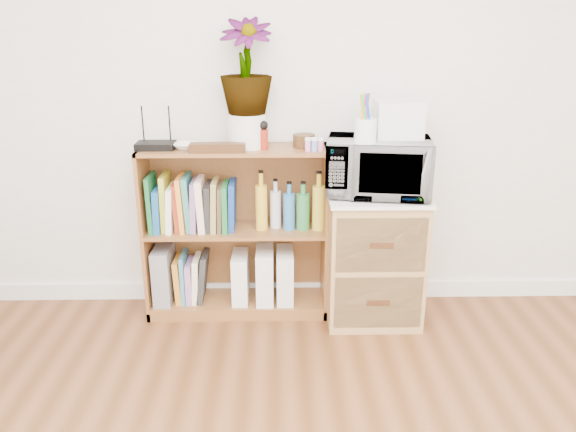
{
  "coord_description": "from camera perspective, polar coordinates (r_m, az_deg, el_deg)",
  "views": [
    {
      "loc": [
        -0.12,
        -0.81,
        1.57
      ],
      "look_at": [
        -0.07,
        1.95,
        0.62
      ],
      "focal_mm": 35.0,
      "sensor_mm": 36.0,
      "label": 1
    }
  ],
  "objects": [
    {
      "name": "wooden_bowl",
      "position": [
        2.98,
        1.63,
        7.65
      ],
      "size": [
        0.12,
        0.12,
        0.07
      ],
      "primitive_type": "cylinder",
      "color": "#341F0E",
      "rests_on": "bookshelf"
    },
    {
      "name": "magazine_holder_left",
      "position": [
        3.21,
        -4.86,
        -6.18
      ],
      "size": [
        0.09,
        0.22,
        0.28
      ],
      "primitive_type": "cube",
      "color": "white",
      "rests_on": "bookshelf"
    },
    {
      "name": "potted_plant",
      "position": [
        2.94,
        -4.31,
        14.93
      ],
      "size": [
        0.27,
        0.27,
        0.48
      ],
      "primitive_type": "imported",
      "color": "#29662F",
      "rests_on": "plant_pot"
    },
    {
      "name": "router",
      "position": [
        3.02,
        -13.29,
        6.99
      ],
      "size": [
        0.2,
        0.13,
        0.04
      ],
      "primitive_type": "cube",
      "color": "black",
      "rests_on": "bookshelf"
    },
    {
      "name": "skirting_board",
      "position": [
        3.41,
        1.06,
        -7.5
      ],
      "size": [
        4.0,
        0.02,
        0.1
      ],
      "primitive_type": "cube",
      "color": "white",
      "rests_on": "ground"
    },
    {
      "name": "liquor_bottles",
      "position": [
        3.06,
        0.84,
        1.29
      ],
      "size": [
        0.45,
        0.07,
        0.32
      ],
      "color": "gold",
      "rests_on": "bookshelf"
    },
    {
      "name": "cookbooks",
      "position": [
        3.09,
        -9.67,
        1.14
      ],
      "size": [
        0.46,
        0.2,
        0.31
      ],
      "color": "#1A6230",
      "rests_on": "bookshelf"
    },
    {
      "name": "small_appliance",
      "position": [
        2.97,
        11.12,
        9.63
      ],
      "size": [
        0.24,
        0.2,
        0.19
      ],
      "primitive_type": "cube",
      "color": "white",
      "rests_on": "microwave"
    },
    {
      "name": "file_box",
      "position": [
        3.27,
        -12.46,
        -5.71
      ],
      "size": [
        0.1,
        0.25,
        0.32
      ],
      "primitive_type": "cube",
      "color": "gray",
      "rests_on": "bookshelf"
    },
    {
      "name": "pen_cup",
      "position": [
        2.81,
        7.86,
        8.57
      ],
      "size": [
        0.11,
        0.11,
        0.12
      ],
      "primitive_type": "cylinder",
      "color": "white",
      "rests_on": "microwave"
    },
    {
      "name": "magazine_holder_mid",
      "position": [
        3.2,
        -2.35,
        -5.96
      ],
      "size": [
        0.1,
        0.24,
        0.3
      ],
      "primitive_type": "cube",
      "color": "white",
      "rests_on": "bookshelf"
    },
    {
      "name": "kokeshi_doll",
      "position": [
        2.93,
        -2.49,
        7.77
      ],
      "size": [
        0.05,
        0.05,
        0.1
      ],
      "primitive_type": "cylinder",
      "color": "maroon",
      "rests_on": "bookshelf"
    },
    {
      "name": "wicker_unit",
      "position": [
        3.13,
        8.6,
        -4.19
      ],
      "size": [
        0.5,
        0.45,
        0.7
      ],
      "primitive_type": "cube",
      "color": "#9E7542",
      "rests_on": "ground"
    },
    {
      "name": "plant_pot",
      "position": [
        2.98,
        -4.16,
        8.66
      ],
      "size": [
        0.21,
        0.21,
        0.17
      ],
      "primitive_type": "cylinder",
      "color": "white",
      "rests_on": "bookshelf"
    },
    {
      "name": "white_bowl",
      "position": [
        2.98,
        -10.29,
        7.0
      ],
      "size": [
        0.13,
        0.13,
        0.03
      ],
      "primitive_type": "imported",
      "color": "silver",
      "rests_on": "bookshelf"
    },
    {
      "name": "lower_books",
      "position": [
        3.25,
        -9.77,
        -6.22
      ],
      "size": [
        0.19,
        0.19,
        0.28
      ],
      "color": "orange",
      "rests_on": "bookshelf"
    },
    {
      "name": "trinket_box",
      "position": [
        2.89,
        -7.17,
        6.91
      ],
      "size": [
        0.28,
        0.07,
        0.05
      ],
      "primitive_type": "cube",
      "color": "#381F0F",
      "rests_on": "bookshelf"
    },
    {
      "name": "bookshelf",
      "position": [
        3.12,
        -5.24,
        -1.66
      ],
      "size": [
        1.0,
        0.3,
        0.95
      ],
      "primitive_type": "cube",
      "color": "brown",
      "rests_on": "ground"
    },
    {
      "name": "microwave",
      "position": [
        2.96,
        9.12,
        4.97
      ],
      "size": [
        0.57,
        0.43,
        0.29
      ],
      "primitive_type": "imported",
      "rotation": [
        0.0,
        0.0,
        -0.14
      ],
      "color": "silver",
      "rests_on": "wicker_unit"
    },
    {
      "name": "paint_jars",
      "position": [
        2.89,
        2.68,
        7.2
      ],
      "size": [
        0.12,
        0.04,
        0.06
      ],
      "primitive_type": "cube",
      "color": "pink",
      "rests_on": "bookshelf"
    },
    {
      "name": "magazine_holder_right",
      "position": [
        3.2,
        -0.31,
        -6.02
      ],
      "size": [
        0.09,
        0.24,
        0.29
      ],
      "primitive_type": "cube",
      "color": "silver",
      "rests_on": "bookshelf"
    }
  ]
}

